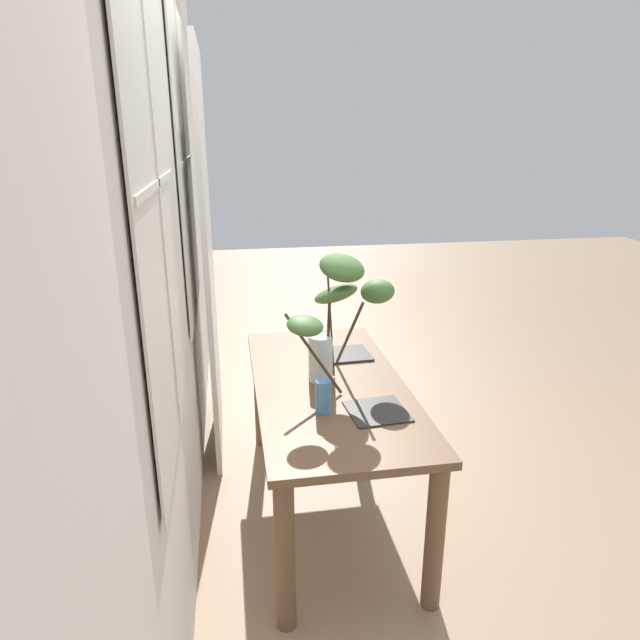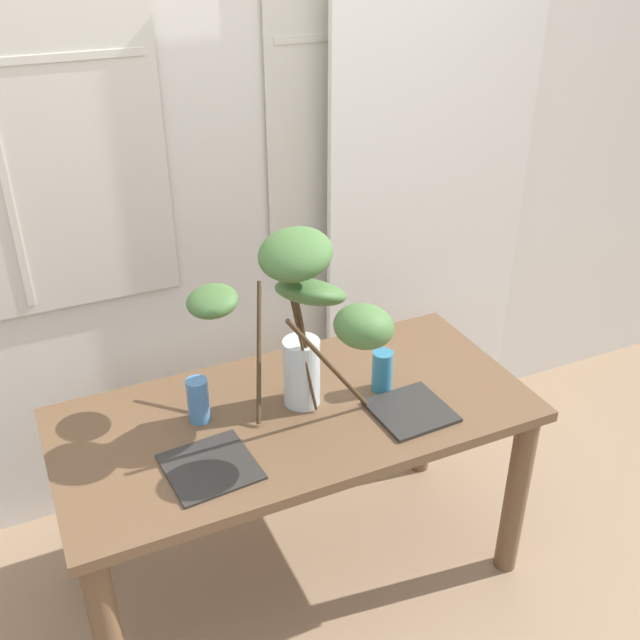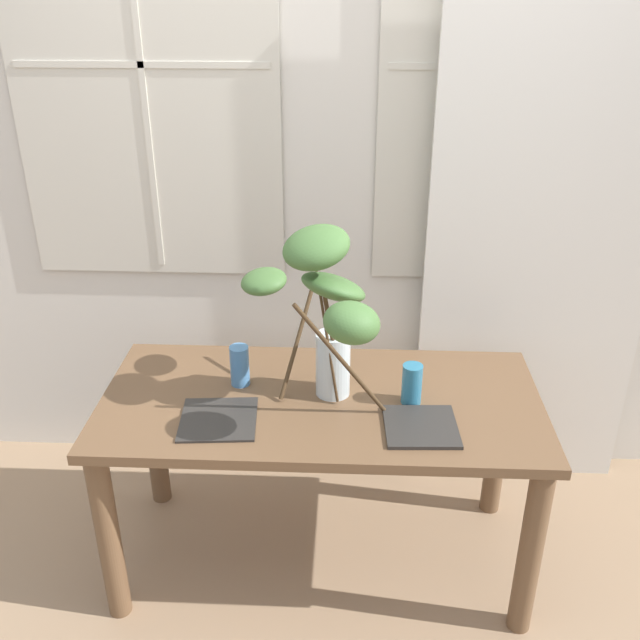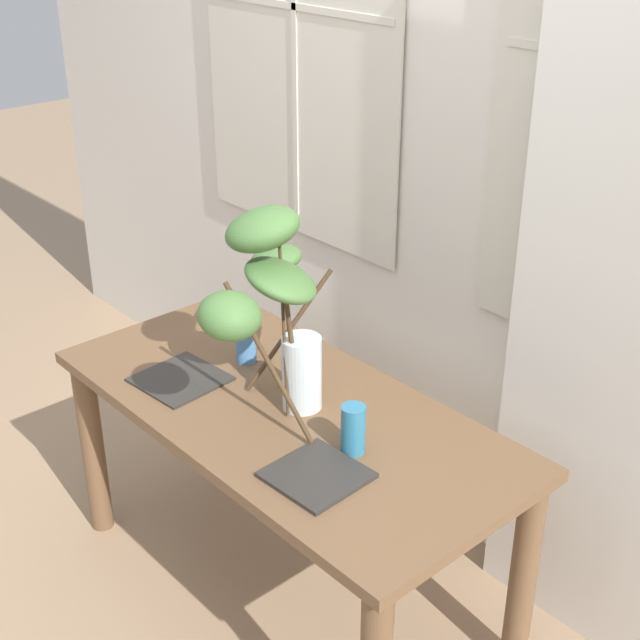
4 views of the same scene
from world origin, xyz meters
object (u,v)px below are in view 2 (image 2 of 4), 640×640
Objects in this scene: drinking_glass_blue_left at (198,400)px; drinking_glass_blue_right at (382,371)px; dining_table at (296,441)px; vase_with_branches at (303,312)px; plate_square_right at (411,411)px; plate_square_left at (210,467)px.

drinking_glass_blue_left reaches higher than drinking_glass_blue_right.
drinking_glass_blue_right is at bearing -1.95° from dining_table.
dining_table is 0.51m from vase_with_branches.
drinking_glass_blue_left is at bearing 158.41° from plate_square_right.
vase_with_branches reaches higher than drinking_glass_blue_right.
plate_square_right reaches higher than plate_square_left.
vase_with_branches is 4.61× the size of drinking_glass_blue_right.
drinking_glass_blue_left is 1.04× the size of drinking_glass_blue_right.
plate_square_left is (-0.64, -0.14, -0.07)m from drinking_glass_blue_right.
drinking_glass_blue_right is 0.58× the size of plate_square_left.
drinking_glass_blue_left is (-0.30, 0.13, -0.31)m from vase_with_branches.
drinking_glass_blue_right reaches higher than dining_table.
dining_table is 10.60× the size of drinking_glass_blue_right.
drinking_glass_blue_left is 0.60× the size of plate_square_left.
vase_with_branches is at bearing 17.07° from plate_square_left.
dining_table is at bearing 103.91° from vase_with_branches.
drinking_glass_blue_left is at bearing 164.27° from dining_table.
vase_with_branches is 0.43m from drinking_glass_blue_right.
plate_square_left is at bearing -155.52° from dining_table.
vase_with_branches is 2.66× the size of plate_square_left.
dining_table is 0.37m from drinking_glass_blue_left.
vase_with_branches is 0.52m from plate_square_left.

